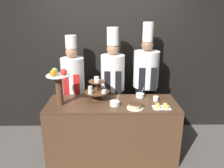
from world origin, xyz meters
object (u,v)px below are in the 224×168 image
fruit_pedestal (59,83)px  serving_bowl_far (140,95)px  tiered_stand (97,89)px  chef_left (73,84)px  cake_round (135,106)px  cup_white (156,99)px  cake_square_tray (162,107)px  serving_bowl_near (115,103)px  chef_center_right (146,80)px  chef_center_left (113,81)px

fruit_pedestal → serving_bowl_far: (1.16, 0.27, -0.29)m
tiered_stand → chef_left: (-0.42, 0.43, -0.06)m
cake_round → cup_white: 0.42m
tiered_stand → cake_square_tray: tiered_stand is taller
fruit_pedestal → serving_bowl_near: 0.82m
cup_white → cake_square_tray: cup_white is taller
tiered_stand → chef_center_right: (0.78, 0.43, 0.01)m
fruit_pedestal → cake_square_tray: size_ratio=2.19×
cake_round → fruit_pedestal: bearing=172.5°
fruit_pedestal → cake_square_tray: fruit_pedestal is taller
tiered_stand → cake_round: (0.53, -0.32, -0.13)m
chef_left → chef_center_right: 1.20m
cake_square_tray → serving_bowl_near: (-0.63, 0.09, 0.01)m
tiered_stand → chef_center_right: bearing=28.8°
cake_round → chef_left: bearing=141.4°
cup_white → serving_bowl_far: size_ratio=0.50×
tiered_stand → serving_bowl_near: size_ratio=2.22×
tiered_stand → chef_center_left: (0.24, 0.43, -0.01)m
cake_square_tray → serving_bowl_near: 0.64m
fruit_pedestal → chef_center_left: (0.75, 0.62, -0.17)m
chef_left → tiered_stand: bearing=-46.0°
cup_white → chef_center_left: 0.80m
cake_round → cup_white: (0.33, 0.26, -0.00)m
tiered_stand → serving_bowl_far: tiered_stand is taller
serving_bowl_near → chef_left: 0.94m
cake_round → tiered_stand: bearing=148.7°
serving_bowl_far → chef_left: 1.13m
tiered_stand → fruit_pedestal: 0.56m
cup_white → chef_center_left: bearing=141.8°
fruit_pedestal → cup_white: bearing=5.3°
cake_round → cake_square_tray: (0.36, 0.01, -0.02)m
chef_left → chef_center_right: size_ratio=0.90×
cake_square_tray → serving_bowl_far: (-0.24, 0.40, 0.01)m
cup_white → chef_left: chef_left is taller
tiered_stand → chef_center_right: size_ratio=0.19×
fruit_pedestal → cake_round: 1.08m
fruit_pedestal → cake_round: (1.04, -0.14, -0.29)m
tiered_stand → serving_bowl_far: bearing=7.6°
cake_round → serving_bowl_far: 0.43m
chef_center_left → cake_square_tray: bearing=-48.9°
serving_bowl_near → chef_center_right: size_ratio=0.08×
cup_white → chef_center_left: (-0.62, 0.49, 0.12)m
serving_bowl_near → serving_bowl_far: size_ratio=1.02×
cup_white → fruit_pedestal: bearing=-174.7°
cake_round → chef_left: 1.21m
chef_center_left → chef_center_right: (0.55, -0.00, 0.03)m
tiered_stand → chef_left: bearing=134.0°
cake_square_tray → chef_center_right: (-0.10, 0.75, 0.16)m
fruit_pedestal → cake_round: bearing=-7.5°
fruit_pedestal → chef_center_left: bearing=39.6°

